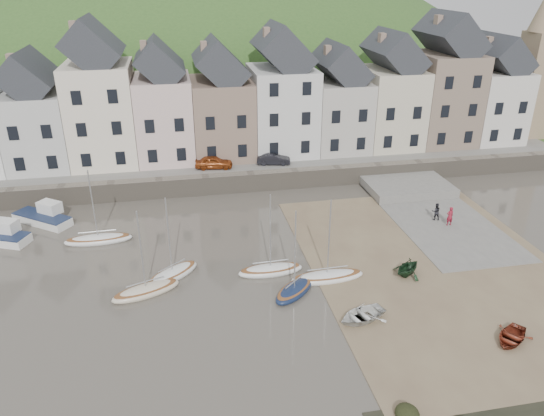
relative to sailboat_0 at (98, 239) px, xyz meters
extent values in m
plane|color=#4E473D|center=(13.55, -8.65, -0.26)|extent=(160.00, 160.00, 0.00)
cube|color=#325522|center=(13.55, 23.35, 0.49)|extent=(90.00, 30.00, 1.50)
cube|color=slate|center=(13.55, 11.85, 1.29)|extent=(70.00, 7.00, 0.10)
cube|color=slate|center=(13.55, 8.35, 0.64)|extent=(70.00, 1.20, 1.80)
cube|color=brown|center=(24.55, -8.65, -0.23)|extent=(18.00, 26.00, 0.06)
cube|color=slate|center=(28.55, -0.65, -0.20)|extent=(8.00, 18.00, 0.12)
ellipsoid|color=#325522|center=(8.55, 51.35, -18.26)|extent=(134.40, 84.00, 84.00)
cube|color=beige|center=(-6.50, 15.35, 4.99)|extent=(5.80, 8.00, 7.50)
cube|color=gray|center=(-7.95, 15.35, 11.66)|extent=(0.60, 0.90, 1.40)
cube|color=beige|center=(-0.35, 15.35, 6.24)|extent=(6.40, 8.00, 10.00)
cube|color=gray|center=(-1.95, 15.35, 14.47)|extent=(0.60, 0.90, 1.40)
cube|color=beige|center=(5.70, 15.35, 5.49)|extent=(5.60, 8.00, 8.50)
cube|color=gray|center=(4.30, 15.35, 12.56)|extent=(0.60, 0.90, 1.40)
cube|color=#816959|center=(11.65, 15.35, 5.24)|extent=(6.20, 8.00, 8.00)
cube|color=gray|center=(10.10, 15.35, 12.37)|extent=(0.60, 0.90, 1.40)
cube|color=silver|center=(18.10, 15.35, 5.74)|extent=(6.60, 8.00, 9.00)
cube|color=gray|center=(16.45, 15.35, 13.57)|extent=(0.60, 0.90, 1.40)
cube|color=#B3AEA4|center=(24.35, 15.35, 4.99)|extent=(5.80, 8.00, 7.50)
cube|color=gray|center=(22.90, 15.35, 11.66)|extent=(0.60, 0.90, 1.40)
cube|color=beige|center=(30.30, 15.35, 5.49)|extent=(6.00, 8.00, 8.50)
cube|color=gray|center=(28.80, 15.35, 12.76)|extent=(0.60, 0.90, 1.40)
cube|color=#7F6B5B|center=(36.55, 15.35, 6.24)|extent=(6.40, 8.00, 10.00)
cube|color=gray|center=(34.95, 15.35, 14.47)|extent=(0.60, 0.90, 1.40)
cube|color=silver|center=(42.70, 15.35, 5.24)|extent=(5.80, 8.00, 8.00)
cube|color=gray|center=(41.25, 15.35, 12.16)|extent=(0.60, 0.90, 1.40)
cube|color=#997F60|center=(48.10, 15.35, 7.24)|extent=(3.50, 3.50, 12.00)
ellipsoid|color=white|center=(0.00, 0.00, -0.06)|extent=(5.31, 1.60, 0.84)
ellipsoid|color=brown|center=(0.00, 0.00, 0.16)|extent=(4.88, 1.45, 0.20)
cylinder|color=#B2B5B7|center=(0.00, 0.00, 3.04)|extent=(0.10, 0.10, 5.60)
cylinder|color=#B2B5B7|center=(0.00, 0.00, 0.69)|extent=(2.91, 0.14, 0.08)
ellipsoid|color=white|center=(5.69, -6.37, -0.06)|extent=(4.35, 3.89, 0.84)
ellipsoid|color=brown|center=(5.69, -6.37, 0.16)|extent=(3.99, 3.56, 0.20)
cylinder|color=#B2B5B7|center=(5.69, -6.37, 3.04)|extent=(0.10, 0.10, 5.60)
cylinder|color=#B2B5B7|center=(5.69, -6.37, 0.69)|extent=(1.93, 1.56, 0.08)
ellipsoid|color=beige|center=(3.93, -8.13, -0.06)|extent=(4.89, 3.02, 0.84)
ellipsoid|color=brown|center=(3.93, -8.13, 0.16)|extent=(4.49, 2.76, 0.20)
cylinder|color=#B2B5B7|center=(3.93, -8.13, 3.04)|extent=(0.10, 0.10, 5.60)
cylinder|color=#B2B5B7|center=(3.93, -8.13, 0.69)|extent=(2.43, 0.96, 0.08)
ellipsoid|color=white|center=(12.57, -7.13, -0.06)|extent=(4.73, 1.66, 0.84)
ellipsoid|color=brown|center=(12.57, -7.13, 0.16)|extent=(4.35, 1.51, 0.20)
cylinder|color=#B2B5B7|center=(12.57, -7.13, 3.04)|extent=(0.10, 0.10, 5.60)
cylinder|color=#B2B5B7|center=(12.57, -7.13, 0.69)|extent=(2.58, 0.17, 0.08)
ellipsoid|color=white|center=(16.29, -8.77, -0.06)|extent=(5.33, 1.66, 0.84)
ellipsoid|color=brown|center=(16.29, -8.77, 0.16)|extent=(4.90, 1.51, 0.20)
cylinder|color=#B2B5B7|center=(16.29, -8.77, 3.04)|extent=(0.10, 0.10, 5.60)
cylinder|color=#B2B5B7|center=(16.29, -8.77, 0.69)|extent=(2.91, 0.17, 0.08)
ellipsoid|color=#142141|center=(13.65, -9.97, -0.06)|extent=(3.79, 3.69, 0.84)
ellipsoid|color=brown|center=(13.65, -9.97, 0.16)|extent=(3.47, 3.38, 0.20)
cylinder|color=#B2B5B7|center=(13.65, -9.97, 3.04)|extent=(0.10, 0.10, 5.60)
cylinder|color=#B2B5B7|center=(13.65, -9.97, 0.69)|extent=(1.57, 1.49, 0.08)
cube|color=white|center=(-7.13, 1.80, 0.94)|extent=(2.10, 1.81, 1.00)
cube|color=white|center=(-5.06, 4.44, 0.09)|extent=(5.32, 4.59, 0.70)
cube|color=#142141|center=(-5.06, 4.44, 0.46)|extent=(5.27, 4.57, 0.08)
cube|color=white|center=(-4.42, 4.93, 0.94)|extent=(2.23, 2.09, 1.00)
imported|color=silver|center=(17.05, -13.60, 0.13)|extent=(3.74, 3.17, 0.66)
imported|color=black|center=(21.98, -9.31, 0.44)|extent=(3.16, 3.06, 1.28)
imported|color=maroon|center=(24.87, -17.17, 0.09)|extent=(3.40, 3.26, 0.57)
imported|color=maroon|center=(28.72, -2.71, 0.69)|extent=(0.64, 0.44, 1.67)
imported|color=black|center=(28.09, -1.50, 0.62)|extent=(0.84, 0.72, 1.52)
imported|color=#903D14|center=(10.21, 10.85, 1.97)|extent=(3.89, 1.99, 1.27)
imported|color=black|center=(16.33, 10.85, 1.90)|extent=(3.56, 1.82, 1.12)
ellipsoid|color=black|center=(16.59, -21.29, -0.02)|extent=(1.18, 1.29, 0.76)
camera|label=1|loc=(6.71, -38.12, 19.37)|focal=34.08mm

